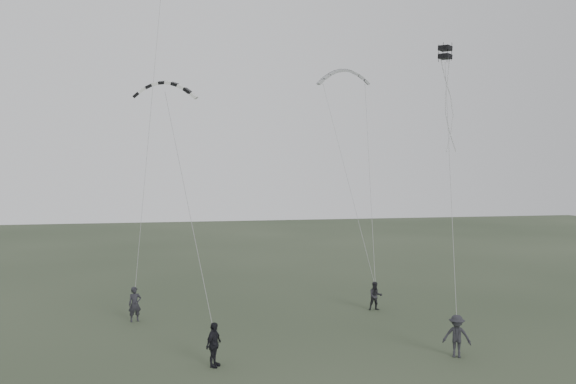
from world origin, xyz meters
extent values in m
plane|color=#2A3724|center=(0.00, 0.00, 0.00)|extent=(140.00, 140.00, 0.00)
imported|color=black|center=(-6.95, 7.03, 0.96)|extent=(0.80, 0.63, 1.91)
imported|color=black|center=(6.92, 6.75, 0.84)|extent=(0.89, 0.73, 1.69)
imported|color=black|center=(-3.22, -1.09, 0.94)|extent=(0.99, 1.17, 1.88)
imported|color=#222227|center=(7.43, -2.03, 0.94)|extent=(1.40, 1.22, 1.88)
camera|label=1|loc=(-4.90, -24.61, 8.20)|focal=35.00mm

